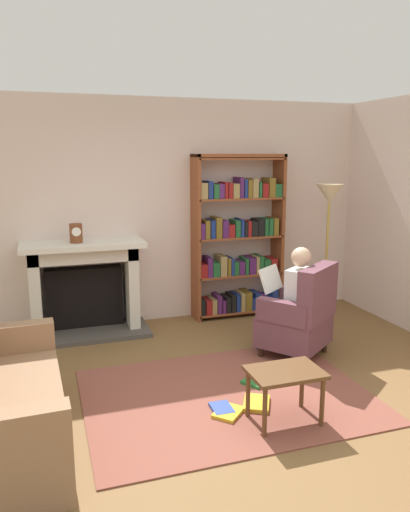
{
  "coord_description": "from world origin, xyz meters",
  "views": [
    {
      "loc": [
        -1.41,
        -3.37,
        2.04
      ],
      "look_at": [
        0.1,
        1.2,
        1.05
      ],
      "focal_mm": 34.74,
      "sensor_mm": 36.0,
      "label": 1
    }
  ],
  "objects_px": {
    "fireplace": "(84,284)",
    "sofa_floral": "(2,403)",
    "armchair_reading": "(300,317)",
    "side_table": "(285,378)",
    "seated_reader": "(290,296)",
    "floor_lamp": "(329,206)",
    "bookshelf": "(238,240)",
    "mantel_clock": "(76,233)"
  },
  "relations": [
    {
      "from": "armchair_reading",
      "to": "side_table",
      "type": "distance_m",
      "value": 1.34
    },
    {
      "from": "mantel_clock",
      "to": "side_table",
      "type": "relative_size",
      "value": 0.38
    },
    {
      "from": "side_table",
      "to": "bookshelf",
      "type": "bearing_deg",
      "value": 76.02
    },
    {
      "from": "seated_reader",
      "to": "sofa_floral",
      "type": "height_order",
      "value": "seated_reader"
    },
    {
      "from": "mantel_clock",
      "to": "bookshelf",
      "type": "height_order",
      "value": "bookshelf"
    },
    {
      "from": "mantel_clock",
      "to": "seated_reader",
      "type": "bearing_deg",
      "value": -31.27
    },
    {
      "from": "bookshelf",
      "to": "side_table",
      "type": "xyz_separation_m",
      "value": [
        -0.64,
        -2.56,
        -0.62
      ]
    },
    {
      "from": "bookshelf",
      "to": "armchair_reading",
      "type": "bearing_deg",
      "value": -85.86
    },
    {
      "from": "seated_reader",
      "to": "side_table",
      "type": "relative_size",
      "value": 2.04
    },
    {
      "from": "fireplace",
      "to": "mantel_clock",
      "type": "relative_size",
      "value": 6.54
    },
    {
      "from": "mantel_clock",
      "to": "floor_lamp",
      "type": "xyz_separation_m",
      "value": [
        2.91,
        -0.44,
        0.25
      ]
    },
    {
      "from": "seated_reader",
      "to": "floor_lamp",
      "type": "relative_size",
      "value": 0.67
    },
    {
      "from": "mantel_clock",
      "to": "sofa_floral",
      "type": "height_order",
      "value": "mantel_clock"
    },
    {
      "from": "bookshelf",
      "to": "seated_reader",
      "type": "height_order",
      "value": "bookshelf"
    },
    {
      "from": "sofa_floral",
      "to": "bookshelf",
      "type": "bearing_deg",
      "value": -52.26
    },
    {
      "from": "seated_reader",
      "to": "sofa_floral",
      "type": "xyz_separation_m",
      "value": [
        -2.71,
        -0.86,
        -0.3
      ]
    },
    {
      "from": "mantel_clock",
      "to": "bookshelf",
      "type": "bearing_deg",
      "value": 3.91
    },
    {
      "from": "sofa_floral",
      "to": "floor_lamp",
      "type": "bearing_deg",
      "value": -67.41
    },
    {
      "from": "bookshelf",
      "to": "floor_lamp",
      "type": "height_order",
      "value": "bookshelf"
    },
    {
      "from": "bookshelf",
      "to": "side_table",
      "type": "height_order",
      "value": "bookshelf"
    },
    {
      "from": "fireplace",
      "to": "floor_lamp",
      "type": "bearing_deg",
      "value": -10.71
    },
    {
      "from": "mantel_clock",
      "to": "floor_lamp",
      "type": "distance_m",
      "value": 2.95
    },
    {
      "from": "fireplace",
      "to": "seated_reader",
      "type": "xyz_separation_m",
      "value": [
        1.95,
        -1.32,
        0.05
      ]
    },
    {
      "from": "side_table",
      "to": "fireplace",
      "type": "bearing_deg",
      "value": 116.74
    },
    {
      "from": "fireplace",
      "to": "mantel_clock",
      "type": "distance_m",
      "value": 0.63
    },
    {
      "from": "fireplace",
      "to": "mantel_clock",
      "type": "xyz_separation_m",
      "value": [
        -0.07,
        -0.1,
        0.61
      ]
    },
    {
      "from": "sofa_floral",
      "to": "floor_lamp",
      "type": "distance_m",
      "value": 4.11
    },
    {
      "from": "mantel_clock",
      "to": "seated_reader",
      "type": "distance_m",
      "value": 2.42
    },
    {
      "from": "bookshelf",
      "to": "sofa_floral",
      "type": "height_order",
      "value": "bookshelf"
    },
    {
      "from": "armchair_reading",
      "to": "seated_reader",
      "type": "xyz_separation_m",
      "value": [
        -0.07,
        0.09,
        0.2
      ]
    },
    {
      "from": "fireplace",
      "to": "seated_reader",
      "type": "height_order",
      "value": "seated_reader"
    },
    {
      "from": "fireplace",
      "to": "floor_lamp",
      "type": "distance_m",
      "value": 3.02
    },
    {
      "from": "side_table",
      "to": "armchair_reading",
      "type": "bearing_deg",
      "value": 56.17
    },
    {
      "from": "mantel_clock",
      "to": "armchair_reading",
      "type": "xyz_separation_m",
      "value": [
        2.08,
        -1.32,
        -0.76
      ]
    },
    {
      "from": "fireplace",
      "to": "bookshelf",
      "type": "relative_size",
      "value": 0.68
    },
    {
      "from": "fireplace",
      "to": "seated_reader",
      "type": "bearing_deg",
      "value": -34.22
    },
    {
      "from": "seated_reader",
      "to": "side_table",
      "type": "xyz_separation_m",
      "value": [
        -0.67,
        -1.2,
        -0.26
      ]
    },
    {
      "from": "armchair_reading",
      "to": "sofa_floral",
      "type": "height_order",
      "value": "armchair_reading"
    },
    {
      "from": "fireplace",
      "to": "armchair_reading",
      "type": "bearing_deg",
      "value": -35.12
    },
    {
      "from": "bookshelf",
      "to": "floor_lamp",
      "type": "distance_m",
      "value": 1.18
    },
    {
      "from": "mantel_clock",
      "to": "floor_lamp",
      "type": "relative_size",
      "value": 0.13
    },
    {
      "from": "fireplace",
      "to": "sofa_floral",
      "type": "bearing_deg",
      "value": -109.28
    }
  ]
}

